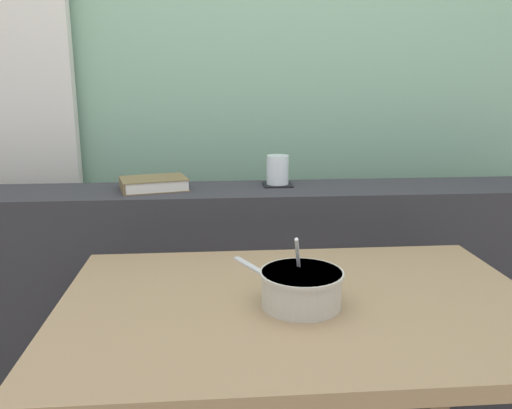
% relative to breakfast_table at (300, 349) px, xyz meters
% --- Properties ---
extents(outdoor_backdrop, '(4.80, 0.08, 2.80)m').
position_rel_breakfast_table_xyz_m(outdoor_backdrop, '(-0.07, 1.17, 0.78)').
color(outdoor_backdrop, '#84B293').
rests_on(outdoor_backdrop, ground).
extents(dark_console_ledge, '(2.80, 0.29, 0.86)m').
position_rel_breakfast_table_xyz_m(dark_console_ledge, '(-0.07, 0.66, -0.19)').
color(dark_console_ledge, '#2D2D33').
rests_on(dark_console_ledge, ground).
extents(breakfast_table, '(1.07, 0.71, 0.74)m').
position_rel_breakfast_table_xyz_m(breakfast_table, '(0.00, 0.00, 0.00)').
color(breakfast_table, '#826849').
rests_on(breakfast_table, ground).
extents(coaster_square, '(0.10, 0.10, 0.00)m').
position_rel_breakfast_table_xyz_m(coaster_square, '(0.03, 0.70, 0.24)').
color(coaster_square, black).
rests_on(coaster_square, dark_console_ledge).
extents(juice_glass, '(0.08, 0.08, 0.10)m').
position_rel_breakfast_table_xyz_m(juice_glass, '(0.03, 0.70, 0.29)').
color(juice_glass, white).
rests_on(juice_glass, coaster_square).
extents(closed_book, '(0.25, 0.20, 0.04)m').
position_rel_breakfast_table_xyz_m(closed_book, '(-0.39, 0.67, 0.26)').
color(closed_book, brown).
rests_on(closed_book, dark_console_ledge).
extents(soup_bowl, '(0.18, 0.18, 0.16)m').
position_rel_breakfast_table_xyz_m(soup_bowl, '(-0.00, -0.03, 0.16)').
color(soup_bowl, '#BCB7A8').
rests_on(soup_bowl, breakfast_table).
extents(fork_utensil, '(0.09, 0.16, 0.01)m').
position_rel_breakfast_table_xyz_m(fork_utensil, '(-0.09, 0.21, 0.12)').
color(fork_utensil, silver).
rests_on(fork_utensil, breakfast_table).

